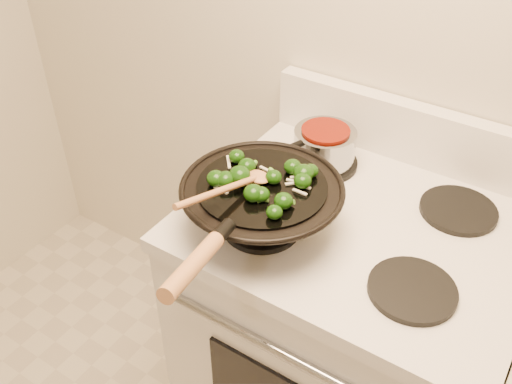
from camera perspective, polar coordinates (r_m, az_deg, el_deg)
The scene contains 5 objects.
stove at distance 1.68m, azimuth 8.76°, elevation -14.43°, with size 0.78×0.67×1.08m.
wok at distance 1.26m, azimuth 0.52°, elevation -1.18°, with size 0.36×0.59×0.20m.
stirfry at distance 1.22m, azimuth 0.83°, elevation 1.29°, with size 0.23×0.21×0.04m.
wooden_spoon at distance 1.19m, azimuth -1.95°, elevation 0.72°, with size 0.08×0.26×0.07m.
saucepan at distance 1.48m, azimuth 6.82°, elevation 4.63°, with size 0.16×0.25×0.09m.
Camera 1 is at (0.12, 0.19, 1.79)m, focal length 40.00 mm.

